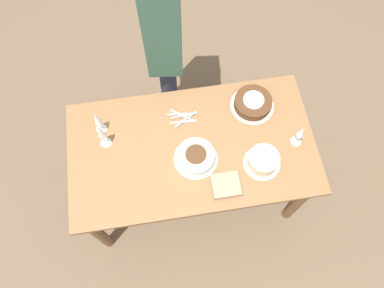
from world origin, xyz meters
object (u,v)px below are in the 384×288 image
at_px(wine_glass_near, 97,119).
at_px(person_cutting, 164,31).
at_px(wine_glass_far, 100,132).
at_px(wine_glass_extra, 301,133).
at_px(cake_front_chocolate, 253,103).
at_px(cake_back_decorated, 263,161).
at_px(cake_center_white, 196,157).

relative_size(wine_glass_near, person_cutting, 0.12).
xyz_separation_m(wine_glass_far, wine_glass_extra, (-1.17, 0.18, -0.03)).
bearing_deg(cake_front_chocolate, person_cutting, -42.84).
xyz_separation_m(cake_front_chocolate, wine_glass_near, (0.98, 0.02, 0.10)).
relative_size(cake_back_decorated, wine_glass_far, 0.93).
relative_size(wine_glass_near, wine_glass_extra, 1.13).
distance_m(cake_back_decorated, wine_glass_far, 0.97).
bearing_deg(cake_center_white, person_cutting, -84.18).
distance_m(cake_front_chocolate, person_cutting, 0.72).
bearing_deg(cake_back_decorated, person_cutting, -61.54).
relative_size(cake_back_decorated, person_cutting, 0.13).
bearing_deg(wine_glass_extra, wine_glass_near, -13.01).
bearing_deg(person_cutting, cake_back_decorated, 35.49).
xyz_separation_m(cake_center_white, wine_glass_near, (0.55, -0.29, 0.10)).
relative_size(cake_front_chocolate, wine_glass_extra, 1.49).
xyz_separation_m(wine_glass_far, person_cutting, (-0.45, -0.58, 0.11)).
bearing_deg(wine_glass_extra, person_cutting, -46.76).
height_order(cake_front_chocolate, wine_glass_far, wine_glass_far).
xyz_separation_m(cake_center_white, wine_glass_far, (0.53, -0.19, 0.12)).
bearing_deg(cake_center_white, wine_glass_far, -19.84).
bearing_deg(wine_glass_near, person_cutting, -134.49).
relative_size(wine_glass_far, person_cutting, 0.14).
bearing_deg(wine_glass_far, person_cutting, -127.95).
relative_size(cake_center_white, wine_glass_near, 1.26).
distance_m(wine_glass_extra, person_cutting, 1.05).
bearing_deg(person_cutting, cake_center_white, 12.85).
distance_m(cake_front_chocolate, wine_glass_extra, 0.37).
height_order(cake_back_decorated, wine_glass_far, wine_glass_far).
bearing_deg(cake_back_decorated, cake_center_white, -13.19).
distance_m(cake_center_white, person_cutting, 0.81).
height_order(cake_front_chocolate, wine_glass_near, wine_glass_near).
height_order(cake_front_chocolate, person_cutting, person_cutting).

